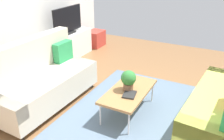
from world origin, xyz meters
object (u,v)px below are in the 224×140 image
couch_beige (42,80)px  tv (68,21)px  storage_trunk (95,39)px  table_book_0 (129,94)px  coffee_table (129,92)px  bottle_0 (58,35)px  tv_console (69,46)px  potted_plant (128,80)px  vase_0 (50,36)px

couch_beige → tv: (1.90, 0.87, 0.51)m
storage_trunk → table_book_0: 3.59m
coffee_table → bottle_0: bottle_0 is taller
tv_console → tv: size_ratio=1.40×
couch_beige → storage_trunk: size_ratio=3.69×
coffee_table → potted_plant: size_ratio=3.35×
table_book_0 → couch_beige: bearing=99.4°
couch_beige → tv: tv is taller
couch_beige → tv: 2.16m
potted_plant → tv_console: bearing=56.5°
storage_trunk → potted_plant: potted_plant is taller
storage_trunk → tv_console: bearing=174.8°
coffee_table → tv: 2.81m
table_book_0 → bottle_0: bottle_0 is taller
vase_0 → bottle_0: (0.16, -0.09, -0.01)m
bottle_0 → tv_console: bearing=5.4°
tv → storage_trunk: tv is taller
couch_beige → bottle_0: bearing=-148.8°
potted_plant → bottle_0: bearing=64.0°
storage_trunk → potted_plant: bearing=-140.0°
vase_0 → coffee_table: bearing=-111.7°
couch_beige → storage_trunk: 3.11m
coffee_table → potted_plant: 0.21m
couch_beige → potted_plant: (0.38, -1.41, 0.16)m
coffee_table → table_book_0: bearing=-152.6°
couch_beige → bottle_0: (1.48, 0.85, 0.27)m
tv_console → storage_trunk: 1.11m
coffee_table → tv_console: size_ratio=0.79×
coffee_table → table_book_0: (-0.14, -0.07, 0.04)m
tv_console → table_book_0: bearing=-124.8°
tv_console → tv: (0.00, -0.02, 0.63)m
tv_console → bottle_0: (-0.42, -0.04, 0.39)m
table_book_0 → bottle_0: size_ratio=1.65×
tv → potted_plant: size_ratio=3.05×
couch_beige → tv_console: couch_beige is taller
couch_beige → table_book_0: size_ratio=8.00×
couch_beige → coffee_table: bearing=106.6°
couch_beige → bottle_0: size_ratio=13.17×
potted_plant → bottle_0: size_ratio=2.25×
coffee_table → vase_0: vase_0 is taller
tv → table_book_0: tv is taller
couch_beige → table_book_0: 1.51m
coffee_table → bottle_0: (1.10, 2.27, 0.32)m
couch_beige → bottle_0: 1.73m
potted_plant → bottle_0: 2.52m
table_book_0 → tv_console: bearing=55.2°
table_book_0 → storage_trunk: bearing=39.6°
tv → bottle_0: tv is taller
tv_console → table_book_0: 2.90m
couch_beige → coffee_table: couch_beige is taller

